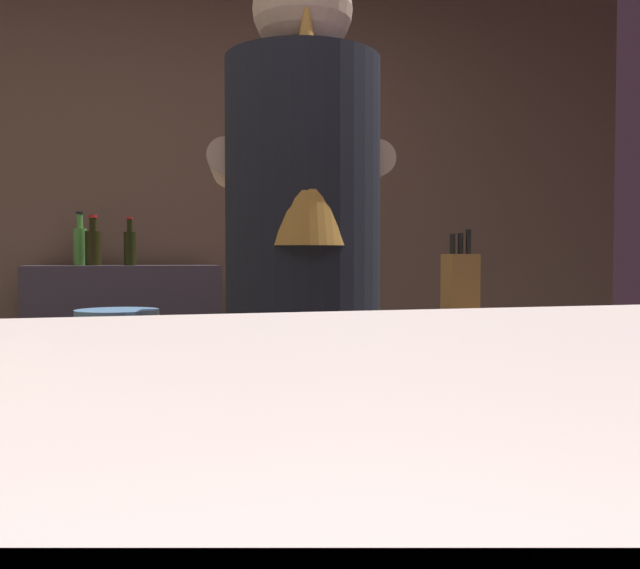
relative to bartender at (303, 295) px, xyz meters
name	(u,v)px	position (x,y,z in m)	size (l,w,h in m)	color
wall_back	(156,207)	(-0.21, 2.01, 0.33)	(5.20, 0.10, 2.70)	brown
prep_counter	(311,479)	(0.14, 0.46, -0.56)	(2.10, 0.60, 0.92)	brown
back_shelf	(124,386)	(-0.37, 1.73, -0.49)	(0.82, 0.36, 1.07)	#3B313B
bartender	(303,295)	(0.00, 0.00, 0.00)	(0.47, 0.54, 1.76)	#292A36
knife_block	(460,284)	(0.66, 0.53, 0.00)	(0.10, 0.08, 0.28)	brown
mixing_bowl	(117,321)	(-0.39, 0.34, -0.08)	(0.21, 0.21, 0.06)	#486C93
chefs_knife	(361,322)	(0.28, 0.41, -0.10)	(0.24, 0.03, 0.01)	silver
bottle_soy	(93,246)	(-0.49, 1.74, 0.14)	(0.07, 0.07, 0.22)	black
bottle_olive_oil	(80,244)	(-0.55, 1.82, 0.14)	(0.06, 0.06, 0.24)	#478733
bottle_vinegar	(130,247)	(-0.34, 1.68, 0.13)	(0.05, 0.05, 0.21)	black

